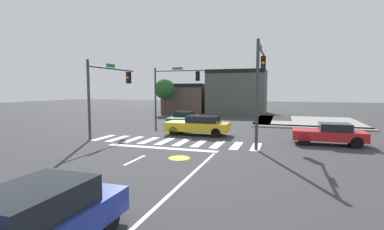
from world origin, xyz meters
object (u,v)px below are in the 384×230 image
(traffic_signal_northwest, at_px, (174,84))
(roadside_tree, at_px, (165,89))
(traffic_signal_southwest, at_px, (109,84))
(car_blue, at_px, (27,227))
(car_yellow, at_px, (199,125))
(traffic_signal_southeast, at_px, (260,75))
(car_teal, at_px, (184,118))
(car_red, at_px, (330,134))

(traffic_signal_northwest, xyz_separation_m, roadside_tree, (-4.52, 8.12, -0.58))
(traffic_signal_northwest, bearing_deg, traffic_signal_southwest, -99.97)
(traffic_signal_southwest, height_order, roadside_tree, traffic_signal_southwest)
(car_blue, bearing_deg, car_yellow, 4.53)
(traffic_signal_southwest, xyz_separation_m, roadside_tree, (-2.93, 17.18, -0.38))
(car_blue, bearing_deg, roadside_tree, 18.56)
(car_yellow, bearing_deg, car_blue, 94.53)
(traffic_signal_southwest, xyz_separation_m, car_blue, (7.62, -14.25, -3.01))
(traffic_signal_southwest, distance_m, roadside_tree, 17.43)
(traffic_signal_southwest, bearing_deg, traffic_signal_southeast, -91.99)
(car_teal, bearing_deg, roadside_tree, -148.62)
(car_red, bearing_deg, traffic_signal_northwest, -31.84)
(traffic_signal_southeast, bearing_deg, roadside_tree, 38.22)
(traffic_signal_southeast, xyz_separation_m, car_red, (4.14, 1.09, -3.56))
(traffic_signal_northwest, bearing_deg, car_red, -31.84)
(traffic_signal_southwest, xyz_separation_m, car_red, (15.03, 0.71, -3.06))
(traffic_signal_southeast, xyz_separation_m, traffic_signal_southwest, (-10.89, 0.38, -0.50))
(traffic_signal_southeast, distance_m, traffic_signal_northwest, 13.25)
(car_red, bearing_deg, roadside_tree, -42.51)
(car_blue, distance_m, roadside_tree, 33.25)
(car_red, xyz_separation_m, car_yellow, (-8.69, 1.18, 0.06))
(traffic_signal_southeast, distance_m, car_yellow, 6.18)
(traffic_signal_southeast, height_order, traffic_signal_northwest, traffic_signal_southeast)
(traffic_signal_northwest, distance_m, roadside_tree, 9.31)
(traffic_signal_southeast, height_order, car_teal, traffic_signal_southeast)
(traffic_signal_southwest, distance_m, car_red, 15.36)
(car_teal, bearing_deg, car_red, 62.62)
(car_red, distance_m, roadside_tree, 24.51)
(car_yellow, distance_m, roadside_tree, 18.06)
(traffic_signal_northwest, relative_size, car_yellow, 1.20)
(car_red, bearing_deg, traffic_signal_southwest, 2.72)
(traffic_signal_southeast, xyz_separation_m, roadside_tree, (-13.82, 17.55, -0.88))
(traffic_signal_southeast, xyz_separation_m, car_teal, (-7.44, 7.09, -3.56))
(car_red, distance_m, car_blue, 16.70)
(car_red, height_order, car_yellow, car_yellow)
(car_yellow, bearing_deg, car_teal, -59.05)
(traffic_signal_southwest, relative_size, car_blue, 1.26)
(traffic_signal_southwest, height_order, car_blue, traffic_signal_southwest)
(car_yellow, bearing_deg, car_red, 172.27)
(traffic_signal_southeast, xyz_separation_m, traffic_signal_northwest, (-9.30, 9.44, -0.30))
(car_red, xyz_separation_m, car_teal, (-11.58, 6.00, -0.00))
(car_blue, xyz_separation_m, car_yellow, (-1.28, 16.14, 0.00))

